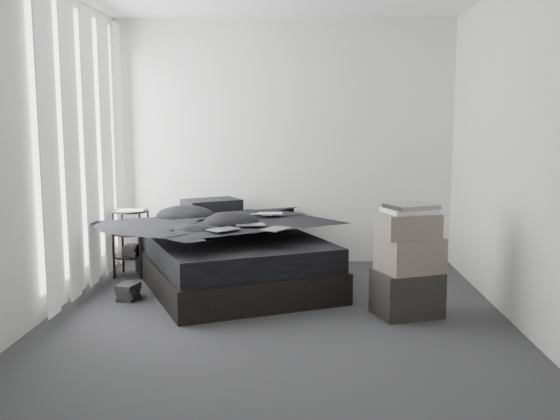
{
  "coord_description": "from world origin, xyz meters",
  "views": [
    {
      "loc": [
        0.19,
        -4.63,
        1.52
      ],
      "look_at": [
        0.0,
        0.8,
        0.75
      ],
      "focal_mm": 40.0,
      "sensor_mm": 36.0,
      "label": 1
    }
  ],
  "objects_px": {
    "box_lower": "(407,293)",
    "laptop": "(266,208)",
    "bed": "(232,272)",
    "side_stand": "(131,243)"
  },
  "relations": [
    {
      "from": "side_stand",
      "to": "laptop",
      "type": "bearing_deg",
      "value": -7.15
    },
    {
      "from": "bed",
      "to": "side_stand",
      "type": "relative_size",
      "value": 3.01
    },
    {
      "from": "bed",
      "to": "box_lower",
      "type": "distance_m",
      "value": 1.7
    },
    {
      "from": "bed",
      "to": "box_lower",
      "type": "relative_size",
      "value": 4.04
    },
    {
      "from": "box_lower",
      "to": "laptop",
      "type": "bearing_deg",
      "value": 138.73
    },
    {
      "from": "laptop",
      "to": "side_stand",
      "type": "height_order",
      "value": "laptop"
    },
    {
      "from": "bed",
      "to": "laptop",
      "type": "height_order",
      "value": "laptop"
    },
    {
      "from": "bed",
      "to": "side_stand",
      "type": "xyz_separation_m",
      "value": [
        -1.04,
        0.36,
        0.19
      ]
    },
    {
      "from": "bed",
      "to": "laptop",
      "type": "bearing_deg",
      "value": 7.5
    },
    {
      "from": "bed",
      "to": "box_lower",
      "type": "bearing_deg",
      "value": -53.58
    }
  ]
}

